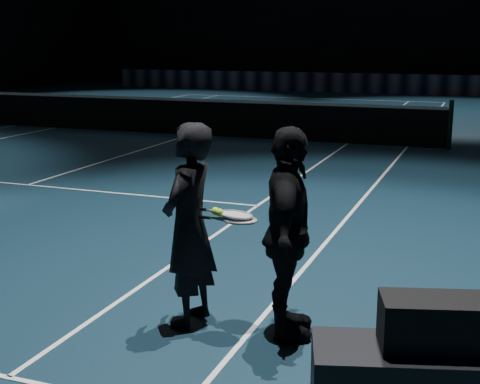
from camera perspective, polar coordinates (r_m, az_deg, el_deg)
The scene contains 13 objects.
floor at distance 17.22m, azimuth -4.44°, elevation 4.83°, with size 36.00×36.00×0.00m, color black.
court_lines at distance 17.21m, azimuth -4.44°, elevation 4.84°, with size 10.98×23.78×0.01m, color white, non-canonical shape.
net_post_right at distance 15.56m, azimuth 17.50°, elevation 5.46°, with size 0.10×0.10×1.10m, color black.
net_mesh at distance 17.16m, azimuth -4.47°, elevation 6.32°, with size 12.80×0.02×0.86m, color black.
net_tape at distance 17.11m, azimuth -4.49°, elevation 7.86°, with size 12.80×0.03×0.07m, color white.
sponsor_backdrop at distance 31.83m, azimuth 7.59°, elevation 9.25°, with size 22.00×0.15×0.90m, color black.
racket_bag at distance 4.43m, azimuth 17.32°, elevation -10.71°, with size 0.83×0.36×0.33m, color black.
bag_signature at distance 4.27m, azimuth 17.16°, elevation -11.64°, with size 0.39×0.00×0.11m, color white.
player_a at distance 5.63m, azimuth -4.37°, elevation -2.87°, with size 0.63×0.42×1.74m, color black.
player_b at distance 5.39m, azimuth 4.10°, elevation -3.59°, with size 1.02×0.42×1.74m, color black.
racket_lower at distance 5.47m, azimuth 0.02°, elevation -2.43°, with size 0.68×0.22×0.03m, color black, non-canonical shape.
racket_upper at distance 5.51m, azimuth -0.36°, elevation -1.95°, with size 0.68×0.22×0.03m, color black, non-canonical shape.
tennis_balls at distance 5.51m, azimuth -1.91°, elevation -1.52°, with size 0.12×0.10×0.12m, color #B4EC32, non-canonical shape.
Camera 1 is at (7.25, -15.43, 2.39)m, focal length 50.00 mm.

